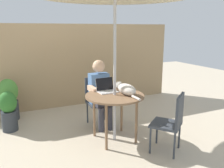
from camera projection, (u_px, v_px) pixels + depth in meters
ground_plane at (115, 139)px, 3.82m from camera, size 14.00×14.00×0.00m
fence_back at (77, 65)px, 5.40m from camera, size 4.74×0.08×1.85m
patio_table at (115, 99)px, 3.66m from camera, size 0.91×0.91×0.75m
chair_occupied at (97, 97)px, 4.38m from camera, size 0.40×0.40×0.87m
chair_empty at (172, 119)px, 3.31m from camera, size 0.56×0.56×0.87m
person_seated at (100, 90)px, 4.20m from camera, size 0.48×0.48×1.21m
laptop at (106, 88)px, 3.83m from camera, size 0.31×0.27×0.21m
cat at (126, 89)px, 3.66m from camera, size 0.23×0.65×0.17m
potted_plant_near_fence at (9, 110)px, 4.07m from camera, size 0.29×0.29×0.71m
potted_plant_by_chair at (9, 99)px, 4.57m from camera, size 0.37×0.37×0.81m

